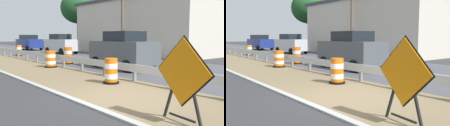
{
  "view_description": "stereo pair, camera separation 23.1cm",
  "coord_description": "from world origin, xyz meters",
  "views": [
    {
      "loc": [
        -4.89,
        -5.51,
        1.87
      ],
      "look_at": [
        1.16,
        1.88,
        0.82
      ],
      "focal_mm": 39.63,
      "sensor_mm": 36.0,
      "label": 1
    },
    {
      "loc": [
        -4.71,
        -5.65,
        1.87
      ],
      "look_at": [
        1.16,
        1.88,
        0.82
      ],
      "focal_mm": 39.63,
      "sensor_mm": 36.0,
      "label": 2
    }
  ],
  "objects": [
    {
      "name": "traffic_barrel_mid",
      "position": [
        3.27,
        9.11,
        0.51
      ],
      "size": [
        0.68,
        0.68,
        1.13
      ],
      "color": "orange",
      "rests_on": "ground"
    },
    {
      "name": "ground_plane",
      "position": [
        0.0,
        0.0,
        0.0
      ],
      "size": [
        160.0,
        160.0,
        0.0
      ],
      "primitive_type": "plane",
      "color": "#333335"
    },
    {
      "name": "warning_sign_diamond",
      "position": [
        -0.46,
        -2.46,
        1.04
      ],
      "size": [
        0.22,
        1.52,
        1.9
      ],
      "rotation": [
        0.0,
        0.0,
        3.02
      ],
      "color": "black",
      "rests_on": "ground"
    },
    {
      "name": "car_trailing_near_lane",
      "position": [
        7.53,
        27.21,
        1.01
      ],
      "size": [
        2.24,
        4.75,
        2.01
      ],
      "rotation": [
        0.0,
        0.0,
        -1.54
      ],
      "color": "navy",
      "rests_on": "ground"
    },
    {
      "name": "tree_roadside",
      "position": [
        14.26,
        25.64,
        5.88
      ],
      "size": [
        4.96,
        4.96,
        8.13
      ],
      "color": "#4C3D2D",
      "rests_on": "ground"
    },
    {
      "name": "guardrail_median",
      "position": [
        2.22,
        0.76,
        0.52
      ],
      "size": [
        0.18,
        56.8,
        0.71
      ],
      "color": "#ADB2B7",
      "rests_on": "ground"
    },
    {
      "name": "traffic_barrel_close",
      "position": [
        1.57,
        8.18,
        0.44
      ],
      "size": [
        0.75,
        0.75,
        0.99
      ],
      "color": "orange",
      "rests_on": "ground"
    },
    {
      "name": "median_dirt_strip",
      "position": [
        0.63,
        0.0,
        0.0
      ],
      "size": [
        3.65,
        120.0,
        0.01
      ],
      "primitive_type": "cube",
      "color": "#7F6B4C",
      "rests_on": "ground"
    },
    {
      "name": "curb_near_edge",
      "position": [
        -1.3,
        0.0,
        0.0
      ],
      "size": [
        0.2,
        120.0,
        0.11
      ],
      "primitive_type": "cube",
      "color": "#ADADA8",
      "rests_on": "ground"
    },
    {
      "name": "utility_pole_near",
      "position": [
        9.9,
        11.1,
        4.78
      ],
      "size": [
        0.24,
        1.8,
        9.23
      ],
      "color": "brown",
      "rests_on": "ground"
    },
    {
      "name": "car_trailing_far_lane",
      "position": [
        4.57,
        5.08,
        1.06
      ],
      "size": [
        2.12,
        4.31,
        2.13
      ],
      "rotation": [
        0.0,
        0.0,
        1.54
      ],
      "color": "#4C5156",
      "rests_on": "ground"
    },
    {
      "name": "car_mid_far_lane",
      "position": [
        7.65,
        18.39,
        1.04
      ],
      "size": [
        2.09,
        4.5,
        2.07
      ],
      "rotation": [
        0.0,
        0.0,
        -1.53
      ],
      "color": "silver",
      "rests_on": "ground"
    },
    {
      "name": "roadside_shop_near",
      "position": [
        15.46,
        12.76,
        2.87
      ],
      "size": [
        9.3,
        16.17,
        5.71
      ],
      "color": "beige",
      "rests_on": "ground"
    },
    {
      "name": "traffic_barrel_nearest",
      "position": [
        1.19,
        1.97,
        0.45
      ],
      "size": [
        0.63,
        0.63,
        1.0
      ],
      "color": "orange",
      "rests_on": "ground"
    },
    {
      "name": "traffic_barrel_far",
      "position": [
        3.22,
        18.55,
        0.44
      ],
      "size": [
        0.63,
        0.63,
        0.99
      ],
      "color": "orange",
      "rests_on": "ground"
    }
  ]
}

